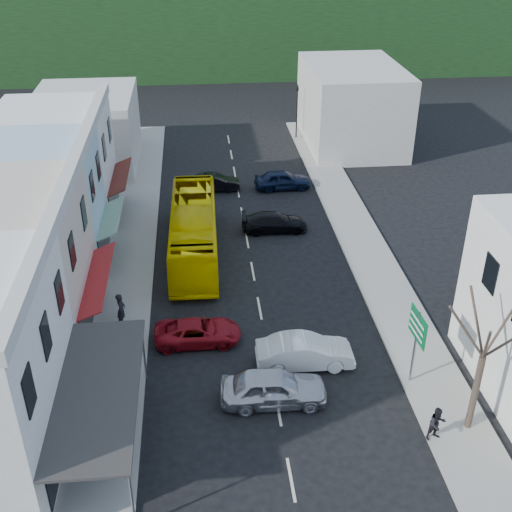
{
  "coord_description": "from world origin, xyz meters",
  "views": [
    {
      "loc": [
        -3.11,
        -25.33,
        20.14
      ],
      "look_at": [
        0.0,
        6.0,
        2.2
      ],
      "focal_mm": 45.0,
      "sensor_mm": 36.0,
      "label": 1
    }
  ],
  "objects_px": {
    "bus": "(194,232)",
    "car_red": "(198,330)",
    "direction_sign": "(415,348)",
    "pedestrian_left": "(121,311)",
    "car_silver": "(273,390)",
    "car_white": "(305,353)",
    "pedestrian_right": "(437,423)",
    "traffic_signal": "(297,112)",
    "street_tree": "(483,357)"
  },
  "relations": [
    {
      "from": "direction_sign",
      "to": "traffic_signal",
      "type": "relative_size",
      "value": 0.8
    },
    {
      "from": "pedestrian_right",
      "to": "traffic_signal",
      "type": "bearing_deg",
      "value": 76.82
    },
    {
      "from": "car_white",
      "to": "direction_sign",
      "type": "bearing_deg",
      "value": -109.83
    },
    {
      "from": "bus",
      "to": "traffic_signal",
      "type": "xyz_separation_m",
      "value": [
        9.77,
        20.99,
        0.98
      ]
    },
    {
      "from": "car_white",
      "to": "street_tree",
      "type": "distance_m",
      "value": 8.6
    },
    {
      "from": "car_white",
      "to": "pedestrian_left",
      "type": "distance_m",
      "value": 9.95
    },
    {
      "from": "direction_sign",
      "to": "traffic_signal",
      "type": "height_order",
      "value": "traffic_signal"
    },
    {
      "from": "bus",
      "to": "car_white",
      "type": "xyz_separation_m",
      "value": [
        5.14,
        -11.65,
        -0.85
      ]
    },
    {
      "from": "car_silver",
      "to": "car_white",
      "type": "bearing_deg",
      "value": -34.96
    },
    {
      "from": "car_white",
      "to": "traffic_signal",
      "type": "distance_m",
      "value": 33.02
    },
    {
      "from": "pedestrian_left",
      "to": "car_white",
      "type": "bearing_deg",
      "value": -110.04
    },
    {
      "from": "car_silver",
      "to": "traffic_signal",
      "type": "distance_m",
      "value": 35.71
    },
    {
      "from": "pedestrian_right",
      "to": "traffic_signal",
      "type": "height_order",
      "value": "traffic_signal"
    },
    {
      "from": "car_silver",
      "to": "car_white",
      "type": "relative_size",
      "value": 1.0
    },
    {
      "from": "car_silver",
      "to": "direction_sign",
      "type": "relative_size",
      "value": 1.09
    },
    {
      "from": "traffic_signal",
      "to": "car_silver",
      "type": "bearing_deg",
      "value": 56.49
    },
    {
      "from": "bus",
      "to": "direction_sign",
      "type": "distance_m",
      "value": 16.66
    },
    {
      "from": "street_tree",
      "to": "bus",
      "type": "bearing_deg",
      "value": 124.61
    },
    {
      "from": "car_red",
      "to": "bus",
      "type": "bearing_deg",
      "value": -0.1
    },
    {
      "from": "car_silver",
      "to": "car_white",
      "type": "xyz_separation_m",
      "value": [
        1.83,
        2.43,
        0.0
      ]
    },
    {
      "from": "bus",
      "to": "direction_sign",
      "type": "xyz_separation_m",
      "value": [
        9.87,
        -13.42,
        0.46
      ]
    },
    {
      "from": "car_white",
      "to": "car_silver",
      "type": "bearing_deg",
      "value": 143.67
    },
    {
      "from": "direction_sign",
      "to": "bus",
      "type": "bearing_deg",
      "value": 122.83
    },
    {
      "from": "car_white",
      "to": "street_tree",
      "type": "xyz_separation_m",
      "value": [
        6.29,
        -4.92,
        3.2
      ]
    },
    {
      "from": "direction_sign",
      "to": "car_silver",
      "type": "bearing_deg",
      "value": -177.73
    },
    {
      "from": "bus",
      "to": "car_silver",
      "type": "relative_size",
      "value": 2.64
    },
    {
      "from": "bus",
      "to": "pedestrian_right",
      "type": "distance_m",
      "value": 19.72
    },
    {
      "from": "car_red",
      "to": "traffic_signal",
      "type": "relative_size",
      "value": 0.91
    },
    {
      "from": "direction_sign",
      "to": "street_tree",
      "type": "height_order",
      "value": "street_tree"
    },
    {
      "from": "bus",
      "to": "direction_sign",
      "type": "bearing_deg",
      "value": -52.45
    },
    {
      "from": "street_tree",
      "to": "pedestrian_right",
      "type": "bearing_deg",
      "value": -161.66
    },
    {
      "from": "pedestrian_left",
      "to": "direction_sign",
      "type": "height_order",
      "value": "direction_sign"
    },
    {
      "from": "car_white",
      "to": "direction_sign",
      "type": "xyz_separation_m",
      "value": [
        4.73,
        -1.76,
        1.31
      ]
    },
    {
      "from": "pedestrian_left",
      "to": "car_red",
      "type": "bearing_deg",
      "value": -109.22
    },
    {
      "from": "car_silver",
      "to": "pedestrian_left",
      "type": "height_order",
      "value": "pedestrian_left"
    },
    {
      "from": "car_white",
      "to": "car_red",
      "type": "distance_m",
      "value": 5.65
    },
    {
      "from": "car_silver",
      "to": "pedestrian_right",
      "type": "distance_m",
      "value": 7.14
    },
    {
      "from": "car_red",
      "to": "pedestrian_left",
      "type": "bearing_deg",
      "value": 66.36
    },
    {
      "from": "pedestrian_left",
      "to": "street_tree",
      "type": "relative_size",
      "value": 0.22
    },
    {
      "from": "bus",
      "to": "pedestrian_left",
      "type": "relative_size",
      "value": 6.82
    },
    {
      "from": "direction_sign",
      "to": "pedestrian_left",
      "type": "bearing_deg",
      "value": 153.53
    },
    {
      "from": "bus",
      "to": "street_tree",
      "type": "relative_size",
      "value": 1.49
    },
    {
      "from": "pedestrian_left",
      "to": "traffic_signal",
      "type": "relative_size",
      "value": 0.34
    },
    {
      "from": "street_tree",
      "to": "traffic_signal",
      "type": "xyz_separation_m",
      "value": [
        -1.66,
        37.56,
        -1.37
      ]
    },
    {
      "from": "car_silver",
      "to": "direction_sign",
      "type": "distance_m",
      "value": 6.72
    },
    {
      "from": "car_silver",
      "to": "street_tree",
      "type": "distance_m",
      "value": 9.07
    },
    {
      "from": "car_white",
      "to": "direction_sign",
      "type": "relative_size",
      "value": 1.09
    },
    {
      "from": "bus",
      "to": "car_red",
      "type": "relative_size",
      "value": 2.52
    },
    {
      "from": "direction_sign",
      "to": "traffic_signal",
      "type": "distance_m",
      "value": 34.41
    },
    {
      "from": "bus",
      "to": "pedestrian_right",
      "type": "xyz_separation_m",
      "value": [
        9.77,
        -17.12,
        -0.55
      ]
    }
  ]
}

